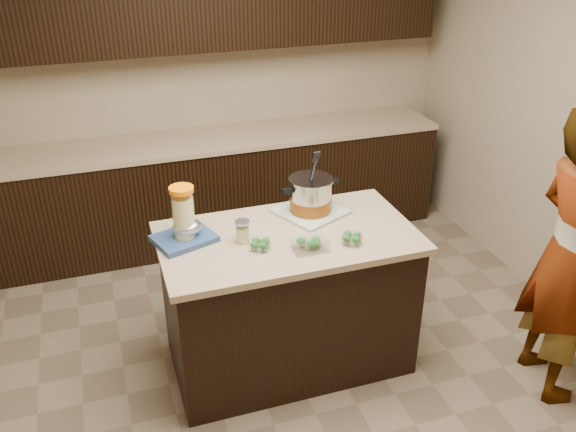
% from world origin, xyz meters
% --- Properties ---
extents(ground_plane, '(4.00, 4.00, 0.00)m').
position_xyz_m(ground_plane, '(0.00, 0.00, 0.00)').
color(ground_plane, brown).
rests_on(ground_plane, ground).
extents(room_shell, '(4.04, 4.04, 2.72)m').
position_xyz_m(room_shell, '(0.00, 0.00, 1.71)').
color(room_shell, tan).
rests_on(room_shell, ground).
extents(back_cabinets, '(3.60, 0.63, 2.33)m').
position_xyz_m(back_cabinets, '(0.00, 1.74, 0.94)').
color(back_cabinets, black).
rests_on(back_cabinets, ground).
extents(island, '(1.46, 0.81, 0.90)m').
position_xyz_m(island, '(0.00, 0.00, 0.45)').
color(island, black).
rests_on(island, ground).
extents(dish_towel, '(0.48, 0.48, 0.02)m').
position_xyz_m(dish_towel, '(0.21, 0.21, 0.91)').
color(dish_towel, '#5D8257').
rests_on(dish_towel, island).
extents(stock_pot, '(0.37, 0.30, 0.38)m').
position_xyz_m(stock_pot, '(0.21, 0.21, 1.01)').
color(stock_pot, '#B7B7BC').
rests_on(stock_pot, dish_towel).
extents(lemonade_pitcher, '(0.14, 0.14, 0.32)m').
position_xyz_m(lemonade_pitcher, '(-0.56, 0.11, 1.05)').
color(lemonade_pitcher, '#CECB7E').
rests_on(lemonade_pitcher, island).
extents(mason_jar, '(0.10, 0.10, 0.14)m').
position_xyz_m(mason_jar, '(-0.26, 0.01, 0.96)').
color(mason_jar, '#CECB7E').
rests_on(mason_jar, island).
extents(broccoli_tub_left, '(0.12, 0.12, 0.05)m').
position_xyz_m(broccoli_tub_left, '(-0.19, -0.10, 0.93)').
color(broccoli_tub_left, silver).
rests_on(broccoli_tub_left, island).
extents(broccoli_tub_right, '(0.13, 0.13, 0.06)m').
position_xyz_m(broccoli_tub_right, '(0.30, -0.20, 0.93)').
color(broccoli_tub_right, silver).
rests_on(broccoli_tub_right, island).
extents(broccoli_tub_rect, '(0.18, 0.14, 0.07)m').
position_xyz_m(broccoli_tub_rect, '(0.06, -0.19, 0.93)').
color(broccoli_tub_rect, silver).
rests_on(broccoli_tub_rect, island).
extents(blue_tray, '(0.38, 0.34, 0.12)m').
position_xyz_m(blue_tray, '(-0.56, 0.12, 0.94)').
color(blue_tray, navy).
rests_on(blue_tray, island).
extents(person, '(0.51, 0.69, 1.73)m').
position_xyz_m(person, '(1.40, -0.66, 0.86)').
color(person, gray).
rests_on(person, ground).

